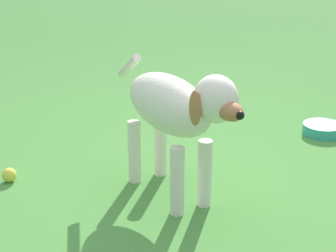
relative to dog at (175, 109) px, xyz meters
The scene contains 5 objects.
ground 0.48m from the dog, 11.11° to the right, with size 14.00×14.00×0.00m, color #478438.
dog is the anchor object (origin of this frame).
tennis_ball_1 0.85m from the dog, 114.49° to the left, with size 0.07×0.07×0.07m, color #D7D142.
tennis_ball_3 1.03m from the dog, 37.93° to the left, with size 0.07×0.07×0.07m, color yellow.
water_bowl 1.19m from the dog, 12.13° to the right, with size 0.22×0.22×0.06m, color teal.
Camera 1 is at (-1.97, -1.16, 1.11)m, focal length 58.07 mm.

